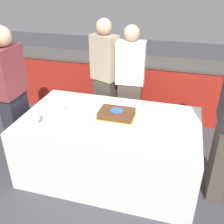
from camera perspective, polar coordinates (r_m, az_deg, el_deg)
name	(u,v)px	position (r m, az deg, el deg)	size (l,w,h in m)	color
ground_plane	(110,171)	(3.32, -0.45, -12.68)	(14.00, 14.00, 0.00)	#424247
back_counter	(137,86)	(4.46, 5.42, 5.63)	(4.40, 0.58, 0.92)	#A82319
dining_table	(110,147)	(3.09, -0.48, -7.56)	(1.96, 1.15, 0.73)	white
cake	(117,113)	(2.94, 0.99, -0.32)	(0.42, 0.31, 0.08)	gold
plate_stack	(56,108)	(3.10, -12.09, 0.86)	(0.20, 0.20, 0.09)	white
wine_glass	(37,116)	(2.85, -16.09, -0.84)	(0.06, 0.06, 0.16)	white
side_plate_near_cake	(120,105)	(3.19, 1.70, 1.45)	(0.18, 0.18, 0.00)	white
side_plate_right_edge	(148,127)	(2.78, 7.79, -3.18)	(0.18, 0.18, 0.00)	white
utensil_pile	(103,141)	(2.52, -1.99, -6.43)	(0.13, 0.10, 0.02)	white
person_cutting_cake	(130,85)	(3.53, 3.92, 5.97)	(0.38, 0.22, 1.61)	#4C4238
person_seated_left	(12,95)	(3.32, -20.86, 3.43)	(0.23, 0.42, 1.68)	#282833
person_standing_back	(105,79)	(3.59, -1.61, 7.12)	(0.39, 0.31, 1.67)	#4C4238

